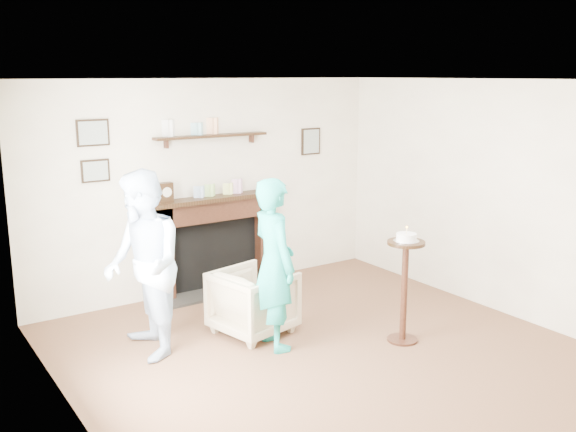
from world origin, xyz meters
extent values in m
plane|color=brown|center=(0.00, 0.00, 0.00)|extent=(5.00, 5.00, 0.00)
cube|color=beige|center=(0.00, 2.50, 1.25)|extent=(4.50, 0.04, 2.50)
cube|color=beige|center=(-2.25, 0.00, 1.25)|extent=(0.04, 5.00, 2.50)
cube|color=beige|center=(2.25, 0.00, 1.25)|extent=(0.04, 5.00, 2.50)
cube|color=white|center=(0.00, 0.00, 2.50)|extent=(4.50, 5.00, 0.04)
cube|color=black|center=(-0.66, 2.40, 0.55)|extent=(0.18, 0.20, 1.10)
cube|color=black|center=(0.66, 2.40, 0.55)|extent=(0.18, 0.20, 1.10)
cube|color=black|center=(0.00, 2.40, 0.98)|extent=(1.50, 0.20, 0.24)
cube|color=black|center=(0.00, 2.47, 0.43)|extent=(1.14, 0.06, 0.86)
cube|color=#292724|center=(0.00, 2.28, 0.01)|extent=(1.60, 0.44, 0.03)
cube|color=black|center=(0.00, 2.37, 1.12)|extent=(1.68, 0.26, 0.05)
cube|color=black|center=(0.00, 2.42, 1.85)|extent=(1.40, 0.15, 0.03)
cube|color=black|center=(-1.35, 2.48, 1.95)|extent=(0.34, 0.03, 0.28)
cube|color=black|center=(-1.35, 2.48, 1.55)|extent=(0.30, 0.03, 0.24)
cube|color=black|center=(1.45, 2.48, 1.70)|extent=(0.28, 0.03, 0.34)
cube|color=black|center=(-0.62, 2.37, 1.26)|extent=(0.16, 0.09, 0.22)
cylinder|color=beige|center=(-0.62, 2.32, 1.27)|extent=(0.11, 0.01, 0.11)
sphere|color=green|center=(0.64, 2.37, 1.21)|extent=(0.12, 0.12, 0.12)
imported|color=tan|center=(-0.30, 1.01, 0.00)|extent=(0.85, 0.83, 0.65)
imported|color=silver|center=(-1.39, 1.11, 0.00)|extent=(0.74, 0.91, 1.73)
imported|color=teal|center=(-0.30, 0.63, 0.00)|extent=(0.45, 0.63, 1.63)
cylinder|color=black|center=(0.80, 0.03, 0.01)|extent=(0.30, 0.30, 0.02)
cylinder|color=black|center=(0.80, 0.03, 0.50)|extent=(0.06, 0.06, 0.95)
cylinder|color=black|center=(0.80, 0.03, 0.99)|extent=(0.36, 0.36, 0.03)
cylinder|color=silver|center=(0.80, 0.03, 1.01)|extent=(0.24, 0.24, 0.01)
cylinder|color=white|center=(0.80, 0.03, 1.05)|extent=(0.19, 0.19, 0.07)
cylinder|color=#DDBD8C|center=(0.80, 0.03, 1.11)|extent=(0.01, 0.01, 0.05)
sphere|color=orange|center=(0.80, 0.03, 1.14)|extent=(0.02, 0.02, 0.02)
camera|label=1|loc=(-3.38, -4.22, 2.55)|focal=40.00mm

